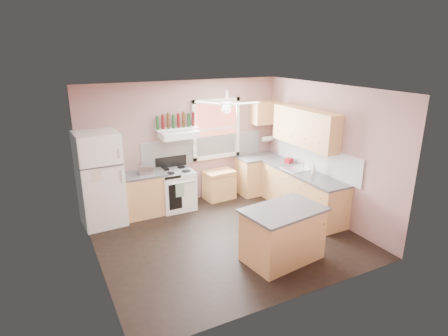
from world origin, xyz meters
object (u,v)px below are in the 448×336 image
toaster (146,170)px  refrigerator (100,179)px  cart (219,185)px  island (282,235)px  stove (177,190)px

toaster → refrigerator: bearing=-179.9°
cart → refrigerator: bearing=177.4°
toaster → island: toaster is taller
island → cart: bearing=77.6°
toaster → stove: toaster is taller
refrigerator → toaster: 0.89m
toaster → island: bearing=-57.1°
toaster → stove: bearing=10.0°
refrigerator → toaster: refrigerator is taller
refrigerator → island: bearing=-51.5°
toaster → cart: toaster is taller
cart → island: bearing=-99.5°
toaster → stove: size_ratio=0.33×
stove → island: 2.86m
refrigerator → toaster: bearing=-6.2°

